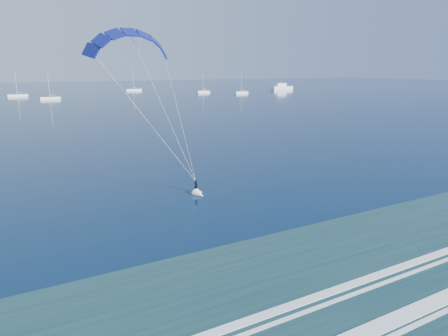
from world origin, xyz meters
name	(u,v)px	position (x,y,z in m)	size (l,w,h in m)	color
kitesurfer_rig	(168,118)	(-2.99, 29.72, 9.37)	(14.66, 8.67, 18.48)	yellow
motor_yacht	(282,87)	(147.69, 211.03, 1.68)	(15.44, 4.12, 6.32)	white
sailboat_2	(17,95)	(-9.64, 221.08, 0.68)	(8.91, 2.40, 11.99)	white
sailboat_3	(50,98)	(2.70, 193.68, 0.68)	(8.52, 2.40, 11.86)	white
sailboat_4	(134,90)	(57.06, 244.96, 0.69)	(9.78, 2.40, 13.16)	white
sailboat_5	(203,92)	(86.53, 205.06, 0.67)	(7.69, 2.40, 10.64)	white
sailboat_6	(241,92)	(102.06, 187.86, 0.68)	(7.88, 2.40, 10.79)	white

